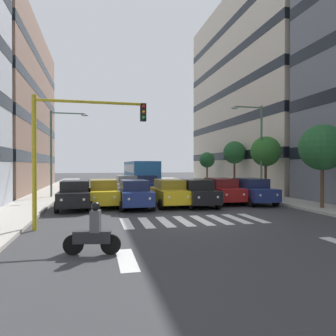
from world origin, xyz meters
name	(u,v)px	position (x,y,z in m)	size (l,w,h in m)	color
ground_plane	(193,221)	(0.00, 0.00, 0.00)	(180.00, 180.00, 0.00)	#38383A
building_left_block_0	(261,95)	(-14.65, -19.68, 10.99)	(9.27, 23.69, 21.99)	beige
crosswalk_markings	(193,220)	(0.00, 0.00, 0.00)	(6.75, 2.80, 0.01)	silver
lane_arrow_1	(127,259)	(3.67, 5.50, 0.00)	(0.50, 2.20, 0.01)	silver
car_0	(251,191)	(-5.86, -5.30, 0.89)	(2.02, 4.44, 1.72)	navy
car_1	(221,190)	(-3.97, -6.04, 0.89)	(2.02, 4.44, 1.72)	maroon
car_2	(196,192)	(-1.80, -4.94, 0.89)	(2.02, 4.44, 1.72)	black
car_3	(170,192)	(-0.15, -5.34, 0.89)	(2.02, 4.44, 1.72)	gold
car_4	(135,194)	(2.18, -4.97, 0.89)	(2.02, 4.44, 1.72)	navy
car_5	(104,193)	(4.03, -6.04, 0.89)	(2.02, 4.44, 1.72)	gold
car_6	(75,194)	(5.71, -5.35, 0.89)	(2.02, 4.44, 1.72)	black
car_row2_0	(146,185)	(0.13, -13.32, 0.89)	(2.02, 4.44, 1.72)	navy
car_row2_1	(127,185)	(1.89, -12.97, 0.89)	(2.02, 4.44, 1.72)	#B2B7BC
bus_behind_traffic	(140,172)	(-0.15, -19.32, 1.86)	(2.78, 10.50, 3.00)	#286BAD
motorcycle_with_rider	(93,233)	(4.58, 4.79, 0.65)	(1.69, 0.44, 1.57)	black
traffic_light_gantry	(69,139)	(5.58, 0.72, 3.72)	(4.66, 0.36, 5.50)	#AD991E
street_lamp_left	(257,142)	(-7.52, -7.66, 4.44)	(2.61, 0.28, 7.06)	#4C6B56
street_lamp_right	(58,144)	(7.44, -11.90, 4.32)	(2.94, 0.28, 6.77)	#4C6B56
street_tree_0	(322,148)	(-8.42, -1.56, 3.67)	(2.67, 2.67, 4.87)	#513823
street_tree_1	(266,152)	(-8.58, -8.14, 3.71)	(2.36, 2.36, 4.75)	#513823
street_tree_2	(234,153)	(-8.96, -14.70, 3.86)	(2.23, 2.23, 4.85)	#513823
street_tree_3	(207,160)	(-8.48, -21.29, 3.21)	(1.83, 1.83, 4.01)	#513823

